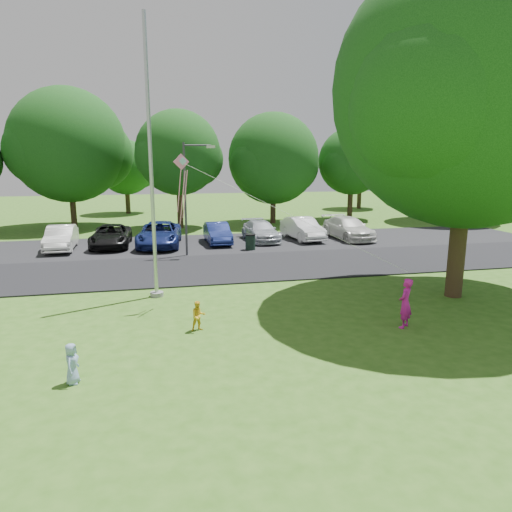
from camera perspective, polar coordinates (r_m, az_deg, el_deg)
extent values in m
plane|color=#326119|center=(13.50, 3.14, -10.12)|extent=(120.00, 120.00, 0.00)
cube|color=black|center=(21.91, -3.18, -1.42)|extent=(60.00, 6.00, 0.06)
cube|color=black|center=(28.21, -5.32, 1.54)|extent=(42.00, 7.00, 0.06)
cylinder|color=#B7BABF|center=(17.05, -13.03, 11.39)|extent=(0.14, 0.14, 10.00)
cylinder|color=gray|center=(17.76, -12.29, -4.68)|extent=(0.50, 0.50, 0.16)
cylinder|color=#3F3F44|center=(24.40, -8.83, 6.85)|extent=(0.12, 0.12, 5.97)
cylinder|color=#3F3F44|center=(24.31, -7.36, 13.57)|extent=(1.39, 0.22, 0.08)
cube|color=silver|center=(24.31, -5.67, 13.44)|extent=(0.47, 0.26, 0.14)
cylinder|color=black|center=(25.99, -0.71, 1.65)|extent=(0.56, 0.56, 0.90)
cylinder|color=black|center=(25.92, -0.71, 2.69)|extent=(0.60, 0.60, 0.05)
cylinder|color=#332316|center=(18.51, 23.90, 1.47)|extent=(0.62, 0.62, 4.08)
sphere|color=#103B10|center=(18.42, 25.37, 18.27)|extent=(9.65, 9.65, 9.65)
sphere|color=#103B10|center=(20.44, 28.49, 15.20)|extent=(6.27, 6.27, 6.27)
sphere|color=#103B10|center=(16.28, 22.26, 17.80)|extent=(5.79, 5.79, 5.79)
sphere|color=#103B10|center=(16.22, 20.62, 16.89)|extent=(5.02, 5.02, 5.02)
cylinder|color=#332316|center=(37.95, -21.91, 5.77)|extent=(0.44, 0.44, 3.19)
sphere|color=#103B10|center=(37.81, -22.45, 12.67)|extent=(8.50, 8.50, 8.50)
sphere|color=#103B10|center=(38.38, -19.29, 11.91)|extent=(5.53, 5.53, 5.53)
sphere|color=#103B10|center=(37.08, -25.31, 11.81)|extent=(5.10, 5.10, 5.10)
cylinder|color=#332316|center=(35.16, -9.48, 6.24)|extent=(0.44, 0.44, 3.43)
sphere|color=#103B10|center=(35.01, -9.71, 12.61)|extent=(6.27, 6.27, 6.27)
sphere|color=#103B10|center=(35.73, -7.43, 11.91)|extent=(4.07, 4.07, 4.07)
sphere|color=#103B10|center=(34.18, -11.76, 12.03)|extent=(3.76, 3.76, 3.76)
cylinder|color=#332316|center=(37.61, 2.14, 6.15)|extent=(0.44, 0.44, 2.66)
sphere|color=#103B10|center=(37.43, 2.19, 12.06)|extent=(7.27, 7.27, 7.27)
sphere|color=#103B10|center=(38.57, 4.30, 11.22)|extent=(4.72, 4.72, 4.72)
sphere|color=#103B10|center=(36.20, 0.28, 11.50)|extent=(4.36, 4.36, 4.36)
cylinder|color=#332316|center=(40.62, 11.68, 6.60)|extent=(0.44, 0.44, 3.02)
sphere|color=#103B10|center=(40.47, 11.88, 11.53)|extent=(5.67, 5.67, 5.67)
sphere|color=#103B10|center=(41.52, 13.17, 10.88)|extent=(3.68, 3.68, 3.68)
sphere|color=#103B10|center=(39.37, 10.76, 11.15)|extent=(3.40, 3.40, 3.40)
cylinder|color=#332316|center=(42.77, 24.06, 6.34)|extent=(0.44, 0.44, 3.42)
sphere|color=#103B10|center=(42.66, 24.61, 12.74)|extent=(8.77, 8.77, 8.77)
sphere|color=#103B10|center=(44.54, 25.93, 11.69)|extent=(5.70, 5.70, 5.70)
sphere|color=#103B10|center=(40.73, 23.48, 12.30)|extent=(5.26, 5.26, 5.26)
cylinder|color=#332316|center=(62.79, 29.07, 6.94)|extent=(0.44, 0.44, 2.60)
sphere|color=#103B10|center=(62.68, 29.35, 9.77)|extent=(5.20, 5.20, 5.20)
sphere|color=#103B10|center=(61.51, 29.00, 9.55)|extent=(3.12, 3.12, 3.12)
cylinder|color=#332316|center=(46.28, -15.74, 6.75)|extent=(0.44, 0.44, 2.60)
sphere|color=#103B10|center=(46.13, -15.96, 10.61)|extent=(5.20, 5.20, 5.20)
sphere|color=#103B10|center=(46.60, -14.44, 10.22)|extent=(3.38, 3.38, 3.38)
sphere|color=#103B10|center=(45.55, -17.31, 10.20)|extent=(3.12, 3.12, 3.12)
cylinder|color=#332316|center=(50.47, 12.78, 7.29)|extent=(0.44, 0.44, 2.60)
sphere|color=#103B10|center=(50.33, 12.95, 10.83)|extent=(5.20, 5.20, 5.20)
sphere|color=#103B10|center=(51.32, 13.88, 10.36)|extent=(3.38, 3.38, 3.38)
sphere|color=#103B10|center=(49.31, 12.15, 10.55)|extent=(3.12, 3.12, 3.12)
imported|color=silver|center=(28.18, -23.20, 2.10)|extent=(1.62, 4.22, 1.37)
imported|color=black|center=(28.18, -17.68, 2.41)|extent=(2.25, 4.69, 1.29)
imported|color=navy|center=(27.61, -11.98, 2.68)|extent=(2.88, 5.37, 1.43)
imported|color=navy|center=(28.09, -4.84, 2.88)|extent=(1.40, 3.86, 1.27)
imported|color=#B2B7BF|center=(28.88, 0.59, 3.15)|extent=(1.98, 4.38, 1.25)
imported|color=silver|center=(29.52, 5.83, 3.44)|extent=(1.93, 4.43, 1.42)
imported|color=silver|center=(30.21, 11.45, 3.44)|extent=(2.31, 4.93, 1.39)
imported|color=#CB1B98|center=(14.72, 18.16, -5.62)|extent=(0.67, 0.65, 1.56)
imported|color=yellow|center=(13.95, -7.22, -7.44)|extent=(0.50, 0.42, 0.92)
imported|color=#83A1CA|center=(11.53, -22.03, -12.36)|extent=(0.39, 0.52, 0.97)
cube|color=pink|center=(15.85, -9.33, 11.54)|extent=(0.54, 0.12, 0.54)
cube|color=#8CC6E5|center=(15.82, -9.14, 11.62)|extent=(0.26, 0.07, 0.26)
cylinder|color=white|center=(14.62, 4.03, 5.29)|extent=(6.42, 3.81, 3.25)
cylinder|color=pink|center=(15.88, -9.58, 7.99)|extent=(0.18, 0.23, 1.45)
cylinder|color=pink|center=(15.95, -8.85, 7.61)|extent=(0.20, 0.38, 1.65)
cylinder|color=pink|center=(15.82, -9.17, 7.16)|extent=(0.22, 0.56, 1.85)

